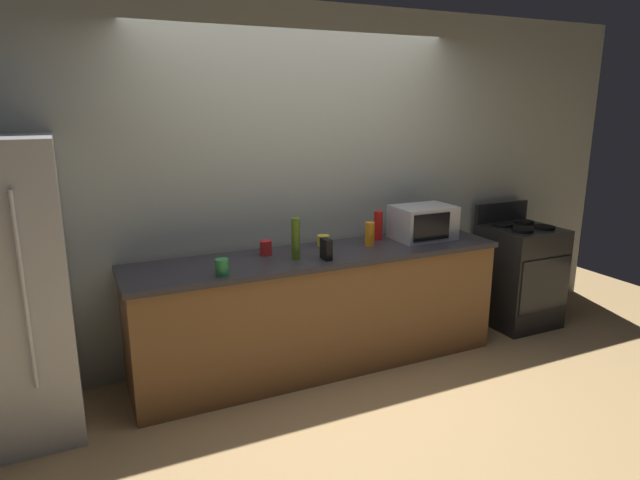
{
  "coord_description": "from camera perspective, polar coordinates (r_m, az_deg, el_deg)",
  "views": [
    {
      "loc": [
        -1.66,
        -3.12,
        1.98
      ],
      "look_at": [
        0.0,
        0.4,
        1.0
      ],
      "focal_mm": 30.72,
      "sensor_mm": 36.0,
      "label": 1
    }
  ],
  "objects": [
    {
      "name": "counter_run",
      "position": [
        4.18,
        -0.0,
        -7.31
      ],
      "size": [
        2.84,
        0.64,
        0.9
      ],
      "color": "brown",
      "rests_on": "ground_plane"
    },
    {
      "name": "back_wall",
      "position": [
        4.31,
        -2.34,
        5.73
      ],
      "size": [
        6.4,
        0.1,
        2.7
      ],
      "primitive_type": "cube",
      "color": "#9EA399",
      "rests_on": "ground_plane"
    },
    {
      "name": "bottle_olive_oil",
      "position": [
        3.85,
        -2.55,
        0.14
      ],
      "size": [
        0.06,
        0.06,
        0.3
      ],
      "primitive_type": "cylinder",
      "color": "#4C6B19",
      "rests_on": "counter_run"
    },
    {
      "name": "microwave",
      "position": [
        4.52,
        10.68,
        1.82
      ],
      "size": [
        0.48,
        0.35,
        0.27
      ],
      "color": "#B7BABF",
      "rests_on": "counter_run"
    },
    {
      "name": "stove_range",
      "position": [
        5.3,
        19.99,
        -3.39
      ],
      "size": [
        0.6,
        0.61,
        1.08
      ],
      "color": "black",
      "rests_on": "ground_plane"
    },
    {
      "name": "refrigerator",
      "position": [
        3.7,
        -30.19,
        -4.83
      ],
      "size": [
        0.72,
        0.73,
        1.8
      ],
      "color": "#B7BABF",
      "rests_on": "ground_plane"
    },
    {
      "name": "mug_red",
      "position": [
        4.0,
        -5.66,
        -0.81
      ],
      "size": [
        0.09,
        0.09,
        0.11
      ],
      "primitive_type": "cylinder",
      "color": "red",
      "rests_on": "counter_run"
    },
    {
      "name": "mug_yellow",
      "position": [
        4.22,
        0.36,
        -0.08
      ],
      "size": [
        0.1,
        0.1,
        0.09
      ],
      "primitive_type": "cylinder",
      "color": "yellow",
      "rests_on": "counter_run"
    },
    {
      "name": "mug_green",
      "position": [
        3.57,
        -10.18,
        -2.81
      ],
      "size": [
        0.09,
        0.09,
        0.11
      ],
      "primitive_type": "cylinder",
      "color": "#2D8C47",
      "rests_on": "counter_run"
    },
    {
      "name": "ground_plane",
      "position": [
        4.05,
        2.51,
        -15.15
      ],
      "size": [
        8.0,
        8.0,
        0.0
      ],
      "primitive_type": "plane",
      "color": "tan"
    },
    {
      "name": "cordless_phone",
      "position": [
        3.86,
        0.65,
        -0.96
      ],
      "size": [
        0.05,
        0.11,
        0.15
      ],
      "primitive_type": "cube",
      "rotation": [
        0.0,
        0.0,
        -0.01
      ],
      "color": "black",
      "rests_on": "counter_run"
    },
    {
      "name": "bottle_hot_sauce",
      "position": [
        4.43,
        6.08,
        1.52
      ],
      "size": [
        0.07,
        0.07,
        0.23
      ],
      "primitive_type": "cylinder",
      "color": "red",
      "rests_on": "counter_run"
    },
    {
      "name": "bottle_dish_soap",
      "position": [
        4.24,
        5.2,
        0.62
      ],
      "size": [
        0.07,
        0.07,
        0.18
      ],
      "primitive_type": "cylinder",
      "color": "orange",
      "rests_on": "counter_run"
    }
  ]
}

